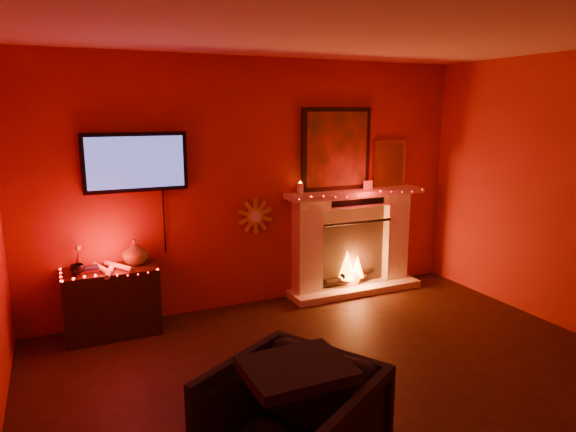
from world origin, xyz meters
name	(u,v)px	position (x,y,z in m)	size (l,w,h in m)	color
room	(396,233)	(0.00, 0.00, 1.35)	(5.00, 5.00, 5.00)	black
fireplace	(352,232)	(1.14, 2.39, 0.72)	(1.72, 0.40, 2.18)	#F2E4CB
tv	(136,162)	(-1.30, 2.45, 1.65)	(1.00, 0.07, 1.24)	black
sunburst_clock	(255,216)	(-0.05, 2.48, 1.00)	(0.40, 0.03, 0.40)	gold
console_table	(112,298)	(-1.62, 2.26, 0.37)	(0.87, 0.56, 0.91)	black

